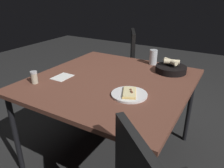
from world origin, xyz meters
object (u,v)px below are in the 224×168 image
(bread_basket, at_px, (171,68))
(beer_glass, at_px, (153,58))
(chair_near, at_px, (123,66))
(pizza_plate, at_px, (129,94))
(pepper_shaker, at_px, (34,78))
(dining_table, at_px, (111,85))

(bread_basket, distance_m, beer_glass, 0.24)
(bread_basket, relative_size, beer_glass, 1.86)
(bread_basket, xyz_separation_m, chair_near, (-0.48, -0.70, -0.24))
(pizza_plate, bearing_deg, chair_near, -150.55)
(bread_basket, relative_size, chair_near, 0.27)
(beer_glass, distance_m, chair_near, 0.67)
(bread_basket, bearing_deg, pepper_shaker, -47.43)
(dining_table, relative_size, pizza_plate, 5.00)
(dining_table, relative_size, pepper_shaker, 12.97)
(dining_table, bearing_deg, chair_near, -158.28)
(pepper_shaker, relative_size, chair_near, 0.10)
(pizza_plate, distance_m, beer_glass, 0.70)
(pizza_plate, bearing_deg, pepper_shaker, -76.22)
(bread_basket, xyz_separation_m, beer_glass, (-0.12, -0.20, 0.03))
(dining_table, relative_size, chair_near, 1.27)
(dining_table, xyz_separation_m, bread_basket, (-0.39, 0.35, 0.08))
(pizza_plate, xyz_separation_m, pepper_shaker, (0.17, -0.70, 0.03))
(dining_table, distance_m, pizza_plate, 0.31)
(chair_near, bearing_deg, bread_basket, 55.60)
(pizza_plate, xyz_separation_m, bread_basket, (-0.57, 0.11, 0.02))
(pepper_shaker, bearing_deg, bread_basket, 132.57)
(chair_near, bearing_deg, pepper_shaker, -4.99)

